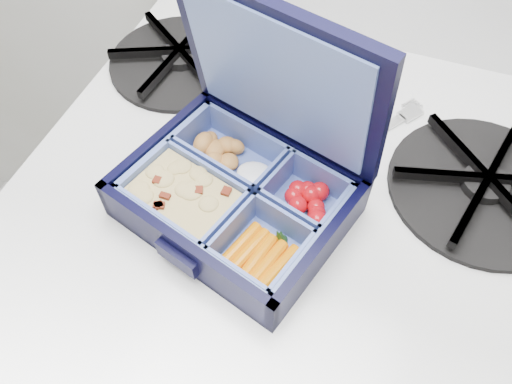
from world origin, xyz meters
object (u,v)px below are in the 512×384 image
at_px(burner_grate, 486,182).
at_px(fork, 360,141).
at_px(stove, 290,331).
at_px(bento_box, 236,198).

height_order(burner_grate, fork, burner_grate).
bearing_deg(stove, burner_grate, 15.81).
distance_m(bento_box, fork, 0.17).
relative_size(stove, burner_grate, 4.69).
relative_size(bento_box, burner_grate, 1.06).
bearing_deg(burner_grate, bento_box, -153.54).
bearing_deg(fork, burner_grate, 26.83).
bearing_deg(bento_box, stove, 63.35).
distance_m(stove, fork, 0.48).
bearing_deg(bento_box, burner_grate, 42.92).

